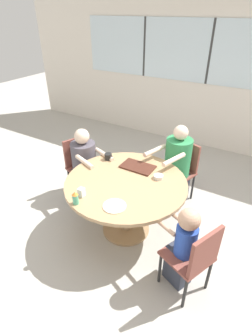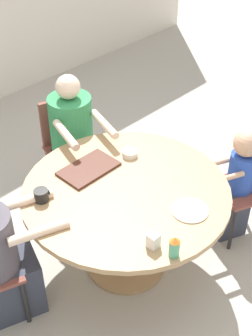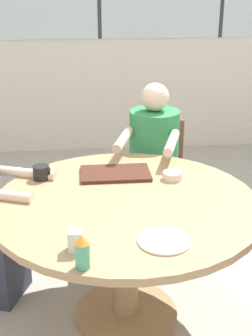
{
  "view_description": "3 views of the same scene",
  "coord_description": "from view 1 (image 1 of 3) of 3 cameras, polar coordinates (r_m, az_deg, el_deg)",
  "views": [
    {
      "loc": [
        1.27,
        -2.14,
        2.47
      ],
      "look_at": [
        0.0,
        0.0,
        0.93
      ],
      "focal_mm": 28.0,
      "sensor_mm": 36.0,
      "label": 1
    },
    {
      "loc": [
        -1.73,
        -1.67,
        2.79
      ],
      "look_at": [
        0.0,
        0.0,
        0.93
      ],
      "focal_mm": 50.0,
      "sensor_mm": 36.0,
      "label": 2
    },
    {
      "loc": [
        -0.21,
        -2.22,
        1.84
      ],
      "look_at": [
        0.0,
        0.0,
        0.93
      ],
      "focal_mm": 50.0,
      "sensor_mm": 36.0,
      "label": 3
    }
  ],
  "objects": [
    {
      "name": "plate_tortillas",
      "position": [
        2.67,
        -2.52,
        -8.25
      ],
      "size": [
        0.24,
        0.24,
        0.01
      ],
      "color": "beige",
      "rests_on": "dining_table"
    },
    {
      "name": "food_tray_dark",
      "position": [
        3.28,
        2.56,
        0.29
      ],
      "size": [
        0.41,
        0.25,
        0.02
      ],
      "color": "#472319",
      "rests_on": "dining_table"
    },
    {
      "name": "person_toddler",
      "position": [
        2.7,
        12.19,
        -16.77
      ],
      "size": [
        0.42,
        0.33,
        0.98
      ],
      "rotation": [
        0.0,
        0.0,
        1.17
      ],
      "color": "#333847",
      "rests_on": "ground_plane"
    },
    {
      "name": "dining_table",
      "position": [
        3.11,
        0.0,
        -5.09
      ],
      "size": [
        1.42,
        1.42,
        0.75
      ],
      "color": "tan",
      "rests_on": "ground_plane"
    },
    {
      "name": "chair_for_woman_green_shirt",
      "position": [
        3.92,
        -10.0,
        1.31
      ],
      "size": [
        0.51,
        0.51,
        0.87
      ],
      "rotation": [
        0.0,
        0.0,
        -1.92
      ],
      "color": "brown",
      "rests_on": "ground_plane"
    },
    {
      "name": "person_woman_green_shirt",
      "position": [
        3.81,
        -8.64,
        -0.24
      ],
      "size": [
        0.7,
        0.53,
        1.08
      ],
      "rotation": [
        0.0,
        0.0,
        -1.92
      ],
      "color": "#333847",
      "rests_on": "ground_plane"
    },
    {
      "name": "milk_carton_small",
      "position": [
        2.81,
        -9.66,
        -5.22
      ],
      "size": [
        0.06,
        0.06,
        0.1
      ],
      "color": "silver",
      "rests_on": "dining_table"
    },
    {
      "name": "chair_for_toddler",
      "position": [
        2.61,
        14.85,
        -18.1
      ],
      "size": [
        0.53,
        0.53,
        0.87
      ],
      "rotation": [
        0.0,
        0.0,
        1.17
      ],
      "color": "brown",
      "rests_on": "ground_plane"
    },
    {
      "name": "sippy_cup",
      "position": [
        2.7,
        -10.96,
        -6.39
      ],
      "size": [
        0.06,
        0.06,
        0.15
      ],
      "color": "#4CA57F",
      "rests_on": "dining_table"
    },
    {
      "name": "bowl_white_shallow",
      "position": [
        3.08,
        7.07,
        -1.91
      ],
      "size": [
        0.11,
        0.11,
        0.04
      ],
      "color": "silver",
      "rests_on": "dining_table"
    },
    {
      "name": "wall_back_with_windows",
      "position": [
        5.33,
        17.35,
        19.11
      ],
      "size": [
        8.4,
        0.08,
        2.8
      ],
      "color": "silver",
      "rests_on": "ground_plane"
    },
    {
      "name": "person_man_blue_shirt",
      "position": [
        3.72,
        10.58,
        -0.49
      ],
      "size": [
        0.52,
        0.71,
        1.18
      ],
      "rotation": [
        0.0,
        0.0,
        -3.45
      ],
      "color": "#333847",
      "rests_on": "ground_plane"
    },
    {
      "name": "chair_for_man_blue_shirt",
      "position": [
        3.84,
        12.17,
        0.37
      ],
      "size": [
        0.5,
        0.5,
        0.87
      ],
      "rotation": [
        0.0,
        0.0,
        -3.45
      ],
      "color": "brown",
      "rests_on": "ground_plane"
    },
    {
      "name": "ground_plane",
      "position": [
        3.51,
        0.0,
        -13.1
      ],
      "size": [
        16.0,
        16.0,
        0.0
      ],
      "primitive_type": "plane",
      "color": "#B2ADA3"
    },
    {
      "name": "coffee_mug",
      "position": [
        3.44,
        -3.87,
        2.49
      ],
      "size": [
        0.1,
        0.1,
        0.08
      ],
      "color": "black",
      "rests_on": "dining_table"
    }
  ]
}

